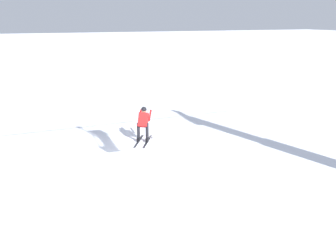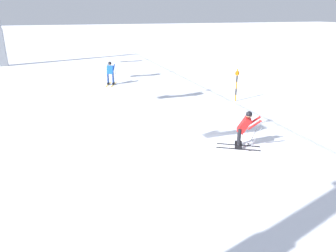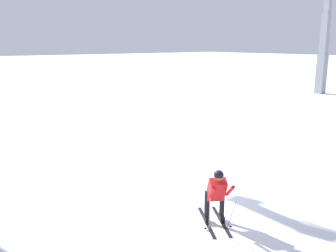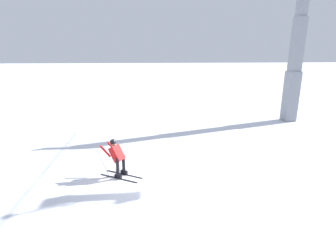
% 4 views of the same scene
% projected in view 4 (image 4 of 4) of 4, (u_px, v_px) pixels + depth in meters
% --- Properties ---
extents(ground_plane, '(260.00, 260.00, 0.00)m').
position_uv_depth(ground_plane, '(151.00, 180.00, 10.05)').
color(ground_plane, white).
extents(skier_carving_main, '(1.35, 1.73, 1.66)m').
position_uv_depth(skier_carving_main, '(117.00, 155.00, 10.16)').
color(skier_carving_main, black).
rests_on(skier_carving_main, ground_plane).
extents(lift_tower_near, '(0.83, 2.96, 11.20)m').
position_uv_depth(lift_tower_near, '(296.00, 55.00, 17.77)').
color(lift_tower_near, gray).
rests_on(lift_tower_near, ground_plane).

